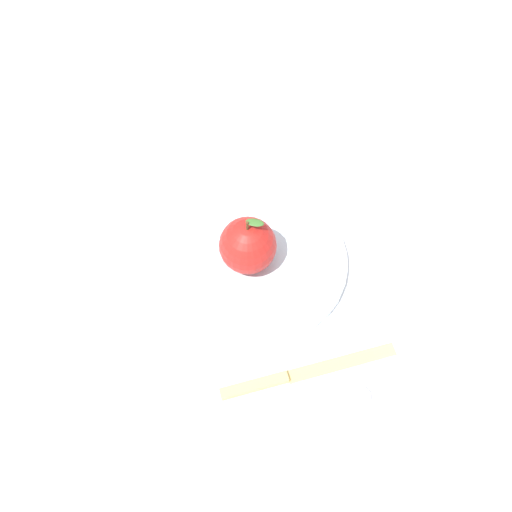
% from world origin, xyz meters
% --- Properties ---
extents(ground_plane, '(2.40, 2.40, 0.00)m').
position_xyz_m(ground_plane, '(0.00, 0.00, 0.00)').
color(ground_plane, silver).
extents(dinner_plate, '(0.26, 0.26, 0.01)m').
position_xyz_m(dinner_plate, '(-0.01, 0.02, 0.01)').
color(dinner_plate, silver).
rests_on(dinner_plate, ground_plane).
extents(apple, '(0.08, 0.08, 0.10)m').
position_xyz_m(apple, '(-0.02, 0.02, 0.05)').
color(apple, '#B21E19').
rests_on(apple, dinner_plate).
extents(cup, '(0.08, 0.08, 0.07)m').
position_xyz_m(cup, '(0.19, -0.18, 0.04)').
color(cup, white).
rests_on(cup, ground_plane).
extents(knife, '(0.24, 0.02, 0.01)m').
position_xyz_m(knife, '(-0.00, -0.16, 0.00)').
color(knife, '#D8B766').
rests_on(knife, ground_plane).
extents(spoon, '(0.18, 0.03, 0.01)m').
position_xyz_m(spoon, '(0.04, -0.21, 0.01)').
color(spoon, silver).
rests_on(spoon, ground_plane).
extents(linen_napkin, '(0.19, 0.13, 0.00)m').
position_xyz_m(linen_napkin, '(-0.01, 0.20, 0.00)').
color(linen_napkin, silver).
rests_on(linen_napkin, ground_plane).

